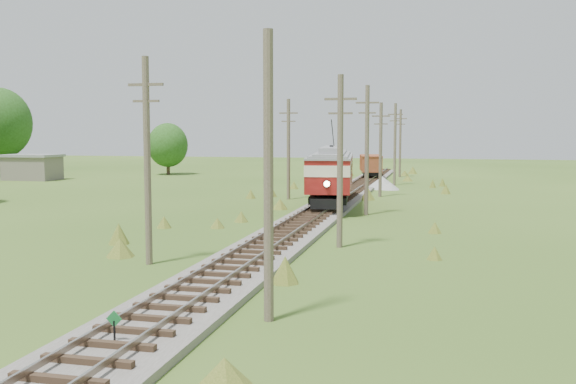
% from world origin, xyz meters
% --- Properties ---
extents(ground, '(260.00, 260.00, 0.00)m').
position_xyz_m(ground, '(0.00, 0.00, 0.00)').
color(ground, '#315419').
rests_on(ground, ground).
extents(railbed_main, '(3.60, 96.00, 0.57)m').
position_xyz_m(railbed_main, '(0.00, 34.00, 0.19)').
color(railbed_main, '#605B54').
rests_on(railbed_main, ground).
extents(switch_marker, '(0.45, 0.06, 1.08)m').
position_xyz_m(switch_marker, '(-0.20, 1.50, 0.63)').
color(switch_marker, black).
rests_on(switch_marker, ground).
extents(streetcar, '(4.70, 13.65, 6.18)m').
position_xyz_m(streetcar, '(0.00, 35.36, 2.82)').
color(streetcar, black).
rests_on(streetcar, ground).
extents(gondola, '(3.53, 7.60, 2.43)m').
position_xyz_m(gondola, '(-0.00, 64.70, 1.87)').
color(gondola, black).
rests_on(gondola, ground).
extents(gravel_pile, '(3.52, 3.74, 1.28)m').
position_xyz_m(gravel_pile, '(2.63, 52.08, 0.60)').
color(gravel_pile, gray).
rests_on(gravel_pile, ground).
extents(utility_pole_r_1, '(0.30, 0.30, 8.80)m').
position_xyz_m(utility_pole_r_1, '(3.10, 5.00, 4.40)').
color(utility_pole_r_1, brown).
rests_on(utility_pole_r_1, ground).
extents(utility_pole_r_2, '(1.60, 0.30, 8.60)m').
position_xyz_m(utility_pole_r_2, '(3.30, 18.00, 4.42)').
color(utility_pole_r_2, brown).
rests_on(utility_pole_r_2, ground).
extents(utility_pole_r_3, '(1.60, 0.30, 9.00)m').
position_xyz_m(utility_pole_r_3, '(3.20, 31.00, 4.63)').
color(utility_pole_r_3, brown).
rests_on(utility_pole_r_3, ground).
extents(utility_pole_r_4, '(1.60, 0.30, 8.40)m').
position_xyz_m(utility_pole_r_4, '(3.00, 44.00, 4.32)').
color(utility_pole_r_4, brown).
rests_on(utility_pole_r_4, ground).
extents(utility_pole_r_5, '(1.60, 0.30, 8.90)m').
position_xyz_m(utility_pole_r_5, '(3.40, 57.00, 4.58)').
color(utility_pole_r_5, brown).
rests_on(utility_pole_r_5, ground).
extents(utility_pole_r_6, '(1.60, 0.30, 8.70)m').
position_xyz_m(utility_pole_r_6, '(3.20, 70.00, 4.47)').
color(utility_pole_r_6, brown).
rests_on(utility_pole_r_6, ground).
extents(utility_pole_l_a, '(1.60, 0.30, 9.00)m').
position_xyz_m(utility_pole_l_a, '(-4.20, 12.00, 4.63)').
color(utility_pole_l_a, brown).
rests_on(utility_pole_l_a, ground).
extents(utility_pole_l_b, '(1.60, 0.30, 8.60)m').
position_xyz_m(utility_pole_l_b, '(-4.50, 40.00, 4.42)').
color(utility_pole_l_b, brown).
rests_on(utility_pole_l_b, ground).
extents(tree_mid_a, '(5.46, 5.46, 7.03)m').
position_xyz_m(tree_mid_a, '(-28.00, 68.00, 4.02)').
color(tree_mid_a, '#38281C').
rests_on(tree_mid_a, ground).
extents(shed, '(6.40, 4.40, 3.10)m').
position_xyz_m(shed, '(-40.00, 55.00, 1.57)').
color(shed, slate).
rests_on(shed, ground).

